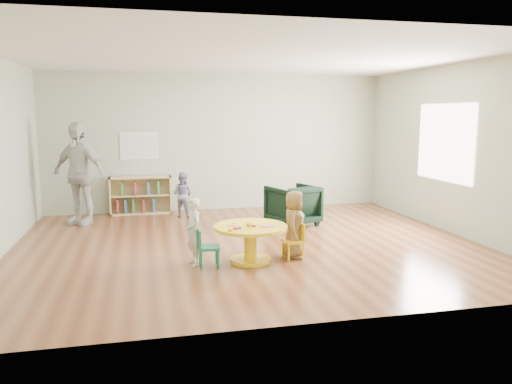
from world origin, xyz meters
TOP-DOWN VIEW (x-y plane):
  - room at (0.01, 0.00)m, footprint 7.10×7.00m
  - activity_table at (-0.15, -0.88)m, footprint 1.00×1.00m
  - kid_chair_left at (-0.77, -0.98)m, footprint 0.29×0.29m
  - kid_chair_right at (0.49, -0.86)m, footprint 0.30×0.30m
  - bookshelf at (-1.61, 2.86)m, footprint 1.20×0.30m
  - alphabet_poster at (-1.60, 2.98)m, footprint 0.74×0.01m
  - armchair at (1.07, 1.18)m, footprint 0.98×1.00m
  - child_left at (-0.91, -0.85)m, footprint 0.28×0.36m
  - child_right at (0.48, -0.82)m, footprint 0.46×0.54m
  - toddler at (-0.81, 2.34)m, footprint 0.53×0.50m
  - adult_caretaker at (-2.67, 2.12)m, footprint 1.15×0.98m

SIDE VIEW (x-z plane):
  - kid_chair_right at x=0.49m, z-range 0.02..0.51m
  - kid_chair_left at x=-0.77m, z-range 0.02..0.53m
  - activity_table at x=-0.15m, z-range 0.07..0.62m
  - armchair at x=1.07m, z-range 0.00..0.72m
  - bookshelf at x=-1.61m, z-range -0.01..0.74m
  - toddler at x=-0.81m, z-range 0.00..0.87m
  - child_left at x=-0.91m, z-range 0.00..0.89m
  - child_right at x=0.48m, z-range 0.00..0.94m
  - adult_caretaker at x=-2.67m, z-range 0.00..1.85m
  - alphabet_poster at x=-1.60m, z-range 1.08..1.62m
  - room at x=0.01m, z-range 0.49..3.29m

